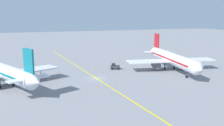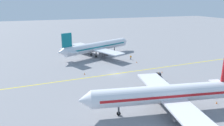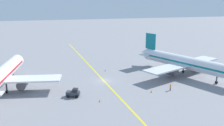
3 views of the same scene
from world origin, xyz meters
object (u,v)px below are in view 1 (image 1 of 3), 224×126
at_px(traffic_cone_near_nose, 155,63).
at_px(traffic_cone_far_edge, 57,72).
at_px(traffic_cone_mid_apron, 97,87).
at_px(baggage_tug_dark, 115,67).
at_px(airplane_adjacent_stand, 3,71).
at_px(traffic_cone_by_wingtip, 96,67).
at_px(airplane_at_gate, 172,59).
at_px(ground_crew_worker, 41,71).

bearing_deg(traffic_cone_near_nose, traffic_cone_far_edge, 3.85).
distance_m(traffic_cone_near_nose, traffic_cone_mid_apron, 36.81).
height_order(baggage_tug_dark, traffic_cone_near_nose, baggage_tug_dark).
bearing_deg(traffic_cone_mid_apron, airplane_adjacent_stand, -24.86).
bearing_deg(traffic_cone_by_wingtip, traffic_cone_far_edge, 10.86).
xyz_separation_m(traffic_cone_near_nose, traffic_cone_by_wingtip, (22.15, -0.12, 0.00)).
bearing_deg(airplane_at_gate, ground_crew_worker, -13.87).
bearing_deg(traffic_cone_mid_apron, traffic_cone_by_wingtip, -106.07).
bearing_deg(ground_crew_worker, airplane_at_gate, 166.13).
bearing_deg(airplane_at_gate, traffic_cone_near_nose, -94.28).
height_order(traffic_cone_near_nose, traffic_cone_by_wingtip, same).
bearing_deg(airplane_at_gate, airplane_adjacent_stand, 1.22).
relative_size(airplane_at_gate, baggage_tug_dark, 10.66).
relative_size(airplane_adjacent_stand, ground_crew_worker, 20.06).
distance_m(traffic_cone_near_nose, traffic_cone_far_edge, 35.17).
bearing_deg(baggage_tug_dark, traffic_cone_by_wingtip, -40.48).
relative_size(traffic_cone_mid_apron, traffic_cone_far_edge, 1.00).
height_order(traffic_cone_mid_apron, traffic_cone_far_edge, same).
relative_size(airplane_at_gate, traffic_cone_mid_apron, 64.47).
height_order(airplane_at_gate, ground_crew_worker, airplane_at_gate).
bearing_deg(traffic_cone_far_edge, traffic_cone_mid_apron, 107.04).
relative_size(traffic_cone_mid_apron, traffic_cone_by_wingtip, 1.00).
xyz_separation_m(airplane_at_gate, traffic_cone_near_nose, (-0.91, -12.13, -3.43)).
distance_m(traffic_cone_near_nose, traffic_cone_by_wingtip, 22.15).
bearing_deg(baggage_tug_dark, traffic_cone_far_edge, -5.98).
distance_m(baggage_tug_dark, traffic_cone_far_edge, 18.18).
bearing_deg(traffic_cone_near_nose, airplane_adjacent_stand, 14.81).
xyz_separation_m(airplane_at_gate, baggage_tug_dark, (16.11, -7.88, -2.81)).
bearing_deg(traffic_cone_mid_apron, ground_crew_worker, -61.17).
distance_m(airplane_at_gate, traffic_cone_far_edge, 35.72).
bearing_deg(traffic_cone_by_wingtip, airplane_adjacent_stand, 25.65).
distance_m(airplane_adjacent_stand, traffic_cone_near_nose, 51.67).
bearing_deg(baggage_tug_dark, airplane_adjacent_stand, 15.21).
bearing_deg(airplane_adjacent_stand, traffic_cone_near_nose, -165.19).
distance_m(airplane_adjacent_stand, traffic_cone_far_edge, 18.61).
xyz_separation_m(baggage_tug_dark, traffic_cone_by_wingtip, (5.13, -4.38, -0.63)).
distance_m(ground_crew_worker, traffic_cone_near_nose, 40.13).
bearing_deg(traffic_cone_far_edge, airplane_adjacent_stand, 36.25).
xyz_separation_m(baggage_tug_dark, traffic_cone_near_nose, (-17.02, -4.26, -0.63)).
bearing_deg(ground_crew_worker, traffic_cone_mid_apron, 118.83).
distance_m(airplane_at_gate, ground_crew_worker, 40.41).
relative_size(traffic_cone_near_nose, traffic_cone_by_wingtip, 1.00).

